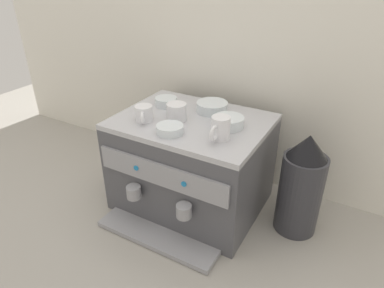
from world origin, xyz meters
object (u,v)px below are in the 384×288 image
espresso_machine (191,163)px  ceramic_cup_0 (220,128)px  ceramic_cup_1 (176,112)px  ceramic_bowl_3 (170,129)px  coffee_grinder (301,186)px  milk_pitcher (117,167)px  ceramic_cup_2 (144,114)px  ceramic_bowl_2 (166,102)px  ceramic_bowl_0 (229,122)px  ceramic_bowl_1 (212,107)px

espresso_machine → ceramic_cup_0: (0.17, -0.09, 0.24)m
ceramic_cup_1 → ceramic_bowl_3: 0.12m
coffee_grinder → milk_pitcher: coffee_grinder is taller
ceramic_cup_2 → milk_pitcher: ceramic_cup_2 is taller
ceramic_cup_0 → milk_pitcher: bearing=172.6°
espresso_machine → milk_pitcher: 0.43m
ceramic_cup_2 → ceramic_cup_0: bearing=1.0°
espresso_machine → ceramic_bowl_2: ceramic_bowl_2 is taller
espresso_machine → milk_pitcher: (-0.41, -0.02, -0.13)m
espresso_machine → ceramic_bowl_0: bearing=5.8°
espresso_machine → ceramic_cup_0: bearing=-29.1°
ceramic_cup_0 → milk_pitcher: (-0.58, 0.07, -0.38)m
coffee_grinder → milk_pitcher: (-0.85, -0.08, -0.14)m
espresso_machine → ceramic_bowl_3: bearing=-93.9°
ceramic_cup_1 → ceramic_bowl_3: (0.04, -0.11, -0.02)m
ceramic_cup_2 → ceramic_bowl_1: (0.19, 0.21, -0.01)m
espresso_machine → ceramic_cup_1: bearing=-153.6°
ceramic_bowl_3 → ceramic_bowl_0: bearing=43.9°
espresso_machine → ceramic_cup_2: 0.30m
espresso_machine → ceramic_bowl_2: size_ratio=6.26×
ceramic_bowl_2 → coffee_grinder: (0.61, -0.01, -0.22)m
espresso_machine → ceramic_bowl_3: ceramic_bowl_3 is taller
espresso_machine → ceramic_bowl_2: 0.29m
coffee_grinder → ceramic_bowl_3: bearing=-155.9°
ceramic_cup_0 → milk_pitcher: size_ratio=0.86×
milk_pitcher → ceramic_cup_2: bearing=-17.5°
espresso_machine → ceramic_cup_1: (-0.05, -0.03, 0.24)m
ceramic_cup_1 → coffee_grinder: size_ratio=0.24×
ceramic_bowl_3 → espresso_machine: bearing=86.1°
coffee_grinder → milk_pitcher: bearing=-174.6°
ceramic_bowl_3 → milk_pitcher: 0.55m
ceramic_cup_0 → ceramic_bowl_1: bearing=122.9°
ceramic_cup_2 → ceramic_bowl_1: bearing=48.4°
ceramic_bowl_0 → milk_pitcher: 0.67m
ceramic_bowl_1 → ceramic_bowl_3: (-0.04, -0.25, -0.00)m
espresso_machine → milk_pitcher: espresso_machine is taller
ceramic_bowl_0 → ceramic_bowl_3: bearing=-136.1°
espresso_machine → ceramic_cup_1: 0.24m
ceramic_bowl_3 → coffee_grinder: bearing=24.1°
espresso_machine → ceramic_bowl_1: bearing=73.9°
ceramic_cup_1 → ceramic_bowl_2: (-0.11, 0.10, -0.02)m
ceramic_cup_2 → coffee_grinder: (0.60, 0.16, -0.23)m
ceramic_bowl_0 → ceramic_cup_0: bearing=-81.9°
espresso_machine → coffee_grinder: (0.44, 0.06, 0.00)m
espresso_machine → coffee_grinder: size_ratio=1.41×
ceramic_bowl_1 → ceramic_bowl_3: ceramic_bowl_1 is taller
ceramic_bowl_1 → ceramic_cup_0: bearing=-57.1°
ceramic_bowl_0 → coffee_grinder: size_ratio=0.28×
ceramic_cup_1 → ceramic_cup_0: bearing=-16.9°
ceramic_cup_0 → ceramic_cup_2: ceramic_cup_0 is taller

